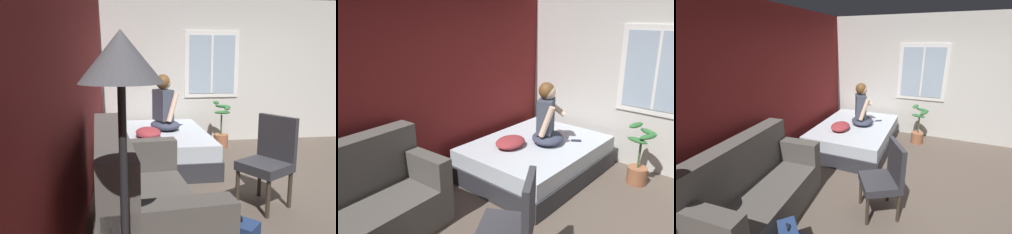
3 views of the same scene
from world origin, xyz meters
The scene contains 11 objects.
ground_plane centered at (0.00, 0.00, 0.00)m, with size 40.00×40.00×0.00m, color brown.
wall_back_accent centered at (0.00, 2.55, 1.35)m, with size 9.85×0.16×2.70m, color maroon.
wall_side_with_window centered at (2.50, 0.01, 1.35)m, with size 0.19×6.33×2.70m.
bed centered at (1.26, 1.55, 0.24)m, with size 2.03×1.50×0.48m.
couch centered at (-1.16, 1.97, 0.39)m, with size 1.76×0.95×1.04m.
side_chair centered at (-0.46, 0.54, 0.53)m, with size 0.63×0.63×0.98m.
person_seated centered at (1.34, 1.45, 0.84)m, with size 0.65×0.61×0.88m.
throw_pillow centered at (0.89, 1.74, 0.55)m, with size 0.48×0.36×0.14m, color #993338.
cell_phone centered at (1.69, 1.16, 0.48)m, with size 0.07×0.14×0.01m, color black.
floor_lamp centered at (-2.29, 2.10, 1.43)m, with size 0.36×0.36×1.70m.
potted_plant centered at (1.93, 0.33, 0.30)m, with size 0.39×0.37×0.85m.
Camera 1 is at (-3.67, 2.09, 1.58)m, focal length 35.00 mm.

